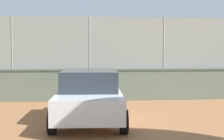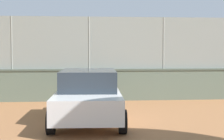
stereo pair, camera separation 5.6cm
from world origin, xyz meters
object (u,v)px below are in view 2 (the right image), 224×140
(player_crossing_court, at_px, (70,66))
(player_baseline_waiting, at_px, (138,65))
(sports_ball, at_px, (74,69))
(spare_ball_by_wall, at_px, (132,97))
(parked_car_white, at_px, (88,95))
(player_near_wall_returning, at_px, (110,74))

(player_crossing_court, relative_size, player_baseline_waiting, 1.03)
(sports_ball, bearing_deg, player_baseline_waiting, -145.45)
(player_crossing_court, bearing_deg, sports_ball, 108.27)
(spare_ball_by_wall, height_order, parked_car_white, parked_car_white)
(parked_car_white, bearing_deg, player_crossing_court, -84.82)
(sports_ball, bearing_deg, player_near_wall_returning, 105.91)
(spare_ball_by_wall, relative_size, parked_car_white, 0.03)
(sports_ball, relative_size, parked_car_white, 0.02)
(player_near_wall_returning, relative_size, sports_ball, 23.60)
(sports_ball, bearing_deg, player_crossing_court, -71.73)
(player_baseline_waiting, bearing_deg, sports_ball, 34.55)
(player_crossing_court, height_order, spare_ball_by_wall, player_crossing_court)
(parked_car_white, bearing_deg, spare_ball_by_wall, -111.82)
(player_near_wall_returning, distance_m, parked_car_white, 6.80)
(player_near_wall_returning, distance_m, spare_ball_by_wall, 2.16)
(player_crossing_court, xyz_separation_m, sports_ball, (-0.37, 1.13, -0.17))
(player_near_wall_returning, xyz_separation_m, parked_car_white, (1.10, 6.71, -0.18))
(player_crossing_court, distance_m, parked_car_white, 15.30)
(player_baseline_waiting, xyz_separation_m, parked_car_white, (4.14, 17.65, -0.16))
(player_crossing_court, distance_m, spare_ball_by_wall, 10.86)
(player_near_wall_returning, xyz_separation_m, spare_ball_by_wall, (-0.88, 1.75, -0.92))
(player_crossing_court, xyz_separation_m, parked_car_white, (-1.38, 15.24, -0.20))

